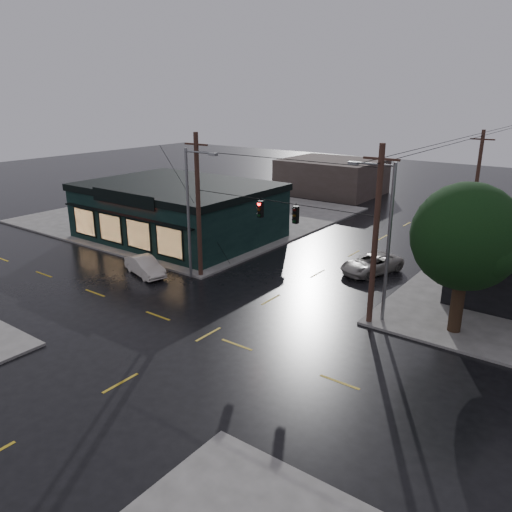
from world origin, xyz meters
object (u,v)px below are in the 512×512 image
Objects in this scene: suv_silver at (372,264)px; utility_pole_ne at (369,323)px; sedan_cream at (145,266)px; utility_pole_nw at (201,276)px; corner_tree at (466,237)px.

utility_pole_ne is at bearing -47.57° from suv_silver.
utility_pole_ne is at bearing -66.57° from sedan_cream.
sedan_cream is at bearing -147.69° from utility_pole_nw.
utility_pole_nw is 2.04× the size of suv_silver.
sedan_cream is at bearing -122.65° from suv_silver.
utility_pole_ne is 8.78m from suv_silver.
suv_silver is (-3.46, 8.04, 0.69)m from utility_pole_ne.
corner_tree is 21.58m from sedan_cream.
corner_tree reaches higher than utility_pole_ne.
suv_silver is (-7.71, 6.37, -4.79)m from corner_tree.
utility_pole_nw is 1.00× the size of utility_pole_ne.
sedan_cream is 16.51m from suv_silver.
utility_pole_ne reaches higher than sedan_cream.
corner_tree reaches higher than sedan_cream.
sedan_cream is (-20.68, -3.84, -4.81)m from corner_tree.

